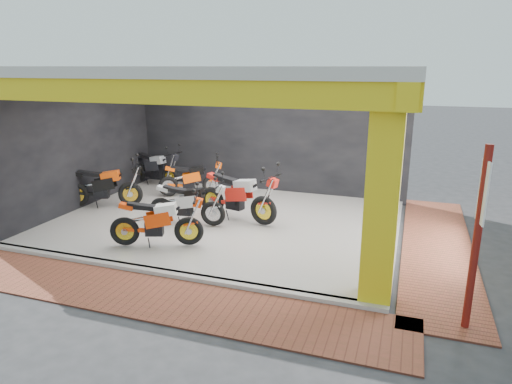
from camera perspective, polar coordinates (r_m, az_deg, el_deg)
ground at (r=9.46m, az=-8.42°, el=-7.73°), size 80.00×80.00×0.00m
showroom_floor at (r=11.13m, az=-3.71°, el=-3.71°), size 8.00×6.00×0.10m
showroom_ceiling at (r=10.52m, az=-4.06°, el=14.88°), size 8.40×6.40×0.20m
back_wall at (r=13.57m, az=1.25°, el=7.19°), size 8.20×0.20×3.50m
left_wall at (r=12.84m, az=-21.07°, el=5.70°), size 0.20×6.20×3.50m
corner_column at (r=7.21m, az=15.50°, el=-0.82°), size 0.50×0.50×3.50m
header_beam_front at (r=7.85m, az=-12.79°, el=12.16°), size 8.40×0.30×0.40m
header_beam_right at (r=9.69m, az=18.86°, el=12.29°), size 0.30×6.40×0.40m
floor_kerb at (r=8.64m, az=-11.57°, el=-9.89°), size 8.00×0.20×0.10m
paver_front at (r=8.07m, az=-14.41°, el=-12.26°), size 9.00×1.40×0.03m
paver_right at (r=10.38m, az=21.72°, el=-6.49°), size 1.40×7.00×0.03m
signpost at (r=7.01m, az=25.97°, el=-4.57°), size 0.11×0.38×2.72m
moto_hero at (r=9.42m, az=-8.45°, el=-3.15°), size 2.17×1.40×1.24m
moto_row_a at (r=10.47m, az=0.96°, el=-0.57°), size 2.46×1.39×1.42m
moto_row_b at (r=10.49m, az=-5.43°, el=-1.21°), size 2.04×0.94×1.21m
moto_row_c at (r=12.38m, az=-15.52°, el=1.15°), size 2.30×1.56×1.32m
moto_row_d at (r=13.08m, az=-5.52°, el=2.06°), size 2.03×1.47×1.17m
moto_row_e at (r=14.11m, az=-10.75°, el=3.08°), size 2.21×1.19×1.28m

